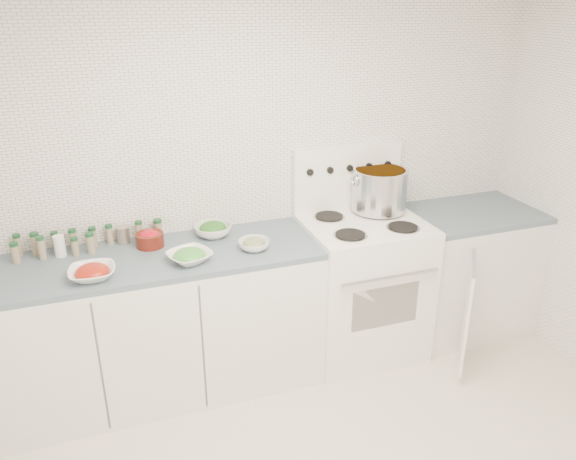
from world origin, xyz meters
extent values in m
cube|color=white|center=(0.00, 1.51, 1.25)|extent=(3.50, 0.02, 2.50)
cube|color=white|center=(-0.82, 1.19, 0.43)|extent=(1.85, 0.62, 0.86)
cube|color=#4B6371|center=(-0.82, 1.19, 0.88)|extent=(1.85, 0.62, 0.03)
cube|color=white|center=(0.48, 1.18, 0.46)|extent=(0.76, 0.65, 0.92)
cube|color=black|center=(0.48, 0.86, 0.50)|extent=(0.45, 0.01, 0.28)
cylinder|color=silver|center=(0.48, 0.82, 0.72)|extent=(0.65, 0.02, 0.02)
cube|color=white|center=(0.48, 1.18, 0.93)|extent=(0.76, 0.65, 0.01)
cube|color=white|center=(0.48, 1.47, 1.15)|extent=(0.76, 0.06, 0.43)
cylinder|color=silver|center=(0.30, 1.02, 0.94)|extent=(0.21, 0.21, 0.01)
cylinder|color=black|center=(0.30, 1.02, 0.94)|extent=(0.18, 0.18, 0.01)
cylinder|color=silver|center=(0.66, 1.02, 0.94)|extent=(0.21, 0.21, 0.01)
cylinder|color=black|center=(0.66, 1.02, 0.94)|extent=(0.18, 0.18, 0.01)
cylinder|color=silver|center=(0.30, 1.33, 0.94)|extent=(0.21, 0.21, 0.01)
cylinder|color=black|center=(0.30, 1.33, 0.94)|extent=(0.18, 0.18, 0.01)
cylinder|color=silver|center=(0.66, 1.33, 0.94)|extent=(0.21, 0.21, 0.01)
cylinder|color=black|center=(0.66, 1.33, 0.94)|extent=(0.18, 0.18, 0.01)
cylinder|color=black|center=(0.20, 1.44, 1.22)|extent=(0.04, 0.02, 0.04)
cylinder|color=black|center=(0.34, 1.44, 1.22)|extent=(0.04, 0.02, 0.04)
cylinder|color=black|center=(0.48, 1.44, 1.22)|extent=(0.04, 0.02, 0.04)
cylinder|color=black|center=(0.62, 1.44, 1.22)|extent=(0.04, 0.02, 0.04)
cylinder|color=black|center=(0.76, 1.44, 1.22)|extent=(0.04, 0.02, 0.04)
cube|color=white|center=(1.30, 1.19, 0.43)|extent=(0.89, 0.62, 0.86)
cube|color=#4B6371|center=(1.30, 1.19, 0.88)|extent=(0.89, 0.62, 0.03)
cube|color=white|center=(0.99, 0.72, 0.43)|extent=(0.25, 0.33, 0.70)
cylinder|color=silver|center=(0.65, 1.33, 1.08)|extent=(0.36, 0.36, 0.27)
cylinder|color=orange|center=(0.65, 1.33, 1.21)|extent=(0.32, 0.32, 0.03)
torus|color=silver|center=(0.47, 1.33, 1.17)|extent=(0.01, 0.09, 0.09)
torus|color=silver|center=(0.84, 1.33, 1.17)|extent=(0.01, 0.09, 0.09)
imported|color=white|center=(-1.18, 1.02, 0.93)|extent=(0.25, 0.25, 0.06)
ellipsoid|color=#AC0E0E|center=(-1.18, 1.02, 0.94)|extent=(0.17, 0.17, 0.08)
imported|color=white|center=(-0.66, 1.05, 0.93)|extent=(0.30, 0.30, 0.06)
ellipsoid|color=#308F2E|center=(-0.66, 1.05, 0.94)|extent=(0.17, 0.17, 0.08)
imported|color=white|center=(-0.46, 1.36, 0.94)|extent=(0.27, 0.27, 0.07)
ellipsoid|color=#245E1B|center=(-0.46, 1.36, 0.96)|extent=(0.16, 0.16, 0.07)
imported|color=white|center=(-0.28, 1.09, 0.93)|extent=(0.23, 0.23, 0.06)
ellipsoid|color=#21441B|center=(-0.28, 1.09, 0.94)|extent=(0.13, 0.13, 0.06)
cylinder|color=#4F160D|center=(-0.84, 1.34, 0.94)|extent=(0.16, 0.16, 0.08)
ellipsoid|color=red|center=(-0.84, 1.34, 0.97)|extent=(0.12, 0.12, 0.06)
cylinder|color=white|center=(-1.34, 1.37, 0.96)|extent=(0.07, 0.07, 0.12)
cylinder|color=gray|center=(-0.99, 1.44, 0.95)|extent=(0.09, 0.09, 0.10)
cylinder|color=gray|center=(-1.56, 1.45, 0.96)|extent=(0.04, 0.04, 0.11)
cylinder|color=#124220|center=(-1.56, 1.45, 1.02)|extent=(0.04, 0.04, 0.02)
cylinder|color=gray|center=(-1.46, 1.43, 0.96)|extent=(0.05, 0.05, 0.12)
cylinder|color=#124220|center=(-1.46, 1.43, 1.03)|extent=(0.05, 0.05, 0.02)
cylinder|color=gray|center=(-1.36, 1.45, 0.95)|extent=(0.04, 0.04, 0.10)
cylinder|color=#124220|center=(-1.36, 1.45, 1.01)|extent=(0.04, 0.04, 0.02)
cylinder|color=gray|center=(-1.26, 1.43, 0.95)|extent=(0.04, 0.04, 0.11)
cylinder|color=#124220|center=(-1.26, 1.43, 1.02)|extent=(0.04, 0.04, 0.02)
cylinder|color=gray|center=(-1.16, 1.44, 0.95)|extent=(0.04, 0.04, 0.10)
cylinder|color=#124220|center=(-1.16, 1.44, 1.01)|extent=(0.04, 0.04, 0.02)
cylinder|color=gray|center=(-1.06, 1.45, 0.95)|extent=(0.04, 0.04, 0.10)
cylinder|color=#124220|center=(-1.06, 1.45, 1.01)|extent=(0.04, 0.04, 0.02)
cylinder|color=gray|center=(-0.89, 1.44, 0.95)|extent=(0.04, 0.04, 0.11)
cylinder|color=#124220|center=(-0.89, 1.44, 1.02)|extent=(0.04, 0.04, 0.02)
cylinder|color=gray|center=(-0.78, 1.45, 0.95)|extent=(0.05, 0.05, 0.10)
cylinder|color=#124220|center=(-0.78, 1.45, 1.01)|extent=(0.05, 0.05, 0.02)
cylinder|color=gray|center=(-1.57, 1.36, 0.95)|extent=(0.05, 0.05, 0.10)
cylinder|color=#124220|center=(-1.57, 1.36, 1.01)|extent=(0.05, 0.05, 0.02)
cylinder|color=gray|center=(-1.43, 1.36, 0.96)|extent=(0.04, 0.04, 0.12)
cylinder|color=#124220|center=(-1.43, 1.36, 1.03)|extent=(0.04, 0.04, 0.02)
cylinder|color=gray|center=(-1.26, 1.34, 0.95)|extent=(0.04, 0.04, 0.09)
cylinder|color=#124220|center=(-1.26, 1.34, 1.00)|extent=(0.04, 0.04, 0.02)
cylinder|color=gray|center=(-1.17, 1.35, 0.95)|extent=(0.05, 0.05, 0.11)
cylinder|color=#124220|center=(-1.17, 1.35, 1.02)|extent=(0.05, 0.05, 0.02)
camera|label=1|loc=(-1.08, -1.77, 2.27)|focal=35.00mm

